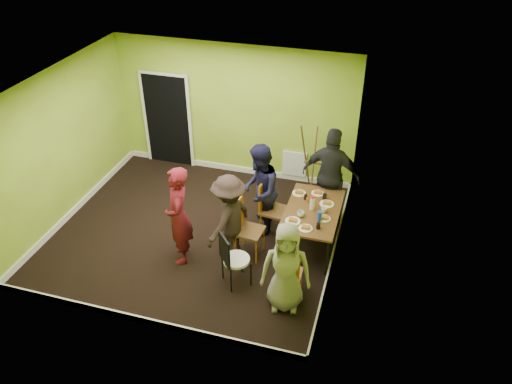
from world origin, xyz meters
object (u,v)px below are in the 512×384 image
Objects in this scene: chair_left_far at (270,205)px; chair_back_end at (330,193)px; blue_bottle at (319,216)px; chair_front_end at (289,273)px; chair_left_near at (245,225)px; person_back_end at (331,176)px; dining_table at (313,212)px; person_left_near at (229,218)px; person_front_end at (286,268)px; easel at (315,162)px; orange_bottle at (307,200)px; chair_bentwood at (232,257)px; person_standing at (179,216)px; thermos at (312,203)px; person_left_far at (259,191)px.

chair_back_end is (0.96, 0.61, 0.04)m from chair_left_far.
chair_front_end is at bearing -102.99° from blue_bottle.
chair_left_near is 0.57× the size of person_back_end.
chair_left_far is at bearing 169.13° from dining_table.
dining_table is at bearing 136.26° from person_left_near.
chair_back_end is at bearing 77.03° from dining_table.
easel is at bearing 81.39° from person_front_end.
person_back_end reaches higher than orange_bottle.
blue_bottle is at bearing 106.90° from chair_left_near.
easel reaches higher than orange_bottle.
easel is at bearing 95.08° from orange_bottle.
chair_bentwood is 0.56× the size of person_standing.
chair_front_end is 3.73× the size of thermos.
person_standing is at bearing 47.63° from person_back_end.
chair_front_end is 0.49× the size of person_left_far.
person_back_end is at bearing 79.71° from dining_table.
chair_back_end is (0.18, 0.76, -0.05)m from dining_table.
chair_left_near is 12.62× the size of orange_bottle.
chair_left_far is 1.52m from easel.
orange_bottle is at bearing 146.13° from person_left_near.
thermos reaches higher than chair_back_end.
person_standing reaches higher than person_front_end.
chair_front_end is at bearing 79.09° from person_left_near.
person_left_far reaches higher than dining_table.
thermos is 0.88m from person_back_end.
easel is 8.65× the size of blue_bottle.
chair_bentwood is at bearing 154.35° from person_front_end.
blue_bottle is 0.10× the size of person_back_end.
person_standing reaches higher than blue_bottle.
orange_bottle is at bearing 83.02° from person_left_far.
chair_front_end is at bearing 20.78° from person_left_far.
easel is (-0.17, 2.89, 0.29)m from chair_front_end.
person_left_far reaches higher than chair_left_far.
chair_back_end reaches higher than chair_front_end.
easel is (-0.44, 0.80, 0.13)m from chair_back_end.
person_front_end is at bearing 47.97° from chair_left_near.
person_left_near reaches higher than blue_bottle.
blue_bottle is 2.28m from person_standing.
chair_bentwood is 4.26× the size of thermos.
thermos is 0.15× the size of person_left_near.
chair_left_far is 1.14m from chair_back_end.
chair_bentwood is at bearing -0.55° from chair_left_far.
dining_table is 0.92m from person_back_end.
easel is at bearing 123.59° from chair_bentwood.
thermos is at bearing 71.85° from person_left_far.
person_back_end reaches higher than easel.
dining_table is 1.00× the size of person_front_end.
person_standing is (-1.76, -2.51, 0.10)m from easel.
dining_table is at bearing -42.60° from thermos.
person_back_end is at bearing -58.48° from easel.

